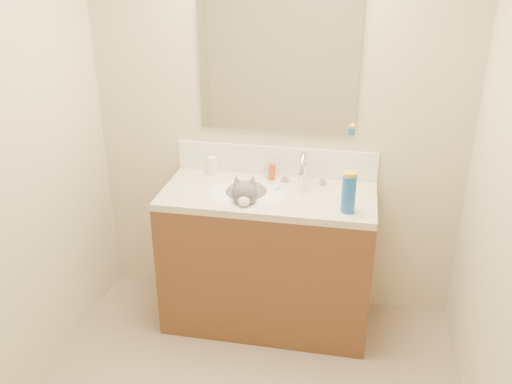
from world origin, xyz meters
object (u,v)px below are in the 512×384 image
at_px(vanity_cabinet, 267,261).
at_px(cat, 246,199).
at_px(amber_bottle, 272,172).
at_px(faucet, 303,172).
at_px(spray_can, 349,194).
at_px(basin, 246,204).
at_px(pill_bottle, 213,166).
at_px(silver_jar, 268,173).

distance_m(vanity_cabinet, cat, 0.43).
bearing_deg(amber_bottle, faucet, -15.49).
distance_m(faucet, amber_bottle, 0.20).
bearing_deg(spray_can, basin, 167.24).
height_order(pill_bottle, spray_can, spray_can).
distance_m(amber_bottle, spray_can, 0.57).
relative_size(vanity_cabinet, faucet, 4.29).
distance_m(vanity_cabinet, silver_jar, 0.53).
distance_m(cat, spray_can, 0.59).
relative_size(basin, pill_bottle, 4.17).
bearing_deg(basin, silver_jar, 71.84).
relative_size(cat, pill_bottle, 3.70).
xyz_separation_m(vanity_cabinet, silver_jar, (-0.04, 0.22, 0.48)).
bearing_deg(pill_bottle, amber_bottle, -2.23).
relative_size(vanity_cabinet, pill_bottle, 11.12).
relative_size(amber_bottle, spray_can, 0.50).
bearing_deg(vanity_cabinet, spray_can, -19.55).
xyz_separation_m(basin, cat, (0.00, -0.00, 0.04)).
bearing_deg(silver_jar, spray_can, -37.74).
bearing_deg(silver_jar, faucet, -19.96).
bearing_deg(vanity_cabinet, basin, -165.96).
bearing_deg(amber_bottle, silver_jar, 137.18).
height_order(cat, pill_bottle, cat).
bearing_deg(amber_bottle, vanity_cabinet, -86.97).
distance_m(vanity_cabinet, amber_bottle, 0.54).
xyz_separation_m(silver_jar, spray_can, (0.48, -0.37, 0.07)).
distance_m(faucet, silver_jar, 0.24).
distance_m(silver_jar, spray_can, 0.62).
bearing_deg(vanity_cabinet, pill_bottle, 151.54).
relative_size(basin, amber_bottle, 4.48).
relative_size(vanity_cabinet, amber_bottle, 11.94).
height_order(vanity_cabinet, faucet, faucet).
distance_m(pill_bottle, amber_bottle, 0.37).
bearing_deg(faucet, vanity_cabinet, -142.71).
relative_size(pill_bottle, spray_can, 0.54).
bearing_deg(faucet, cat, -150.32).
relative_size(faucet, silver_jar, 5.02).
bearing_deg(cat, spray_can, -20.49).
distance_m(silver_jar, amber_bottle, 0.05).
bearing_deg(spray_can, cat, 167.53).
bearing_deg(basin, pill_bottle, 137.60).
relative_size(faucet, spray_can, 1.39).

